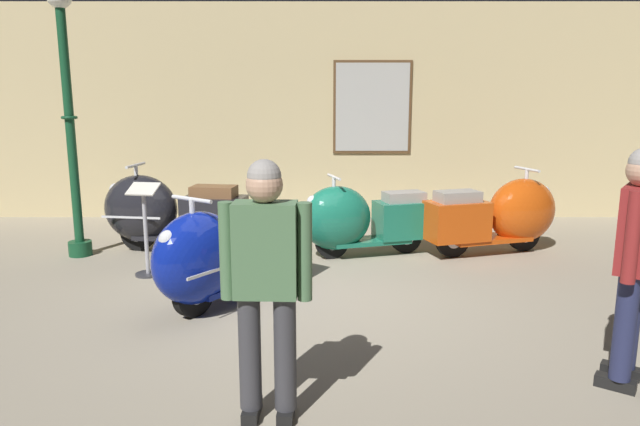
% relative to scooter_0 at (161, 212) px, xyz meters
% --- Properties ---
extents(ground_plane, '(60.00, 60.00, 0.00)m').
position_rel_scooter_0_xyz_m(ground_plane, '(1.90, -1.75, -0.51)').
color(ground_plane, gray).
extents(showroom_back_wall, '(18.00, 0.24, 3.38)m').
position_rel_scooter_0_xyz_m(showroom_back_wall, '(1.90, 2.24, 1.18)').
color(showroom_back_wall, '#CCB784').
rests_on(showroom_back_wall, ground).
extents(scooter_0, '(1.89, 0.78, 1.12)m').
position_rel_scooter_0_xyz_m(scooter_0, '(0.00, 0.00, 0.00)').
color(scooter_0, black).
rests_on(scooter_0, ground).
extents(scooter_1, '(1.45, 1.74, 1.09)m').
position_rel_scooter_0_xyz_m(scooter_1, '(1.06, -1.96, -0.02)').
color(scooter_1, black).
rests_on(scooter_1, ground).
extents(scooter_2, '(1.74, 0.92, 1.02)m').
position_rel_scooter_0_xyz_m(scooter_2, '(2.45, -0.25, -0.04)').
color(scooter_2, black).
rests_on(scooter_2, ground).
extents(scooter_3, '(1.83, 0.99, 1.07)m').
position_rel_scooter_0_xyz_m(scooter_3, '(4.29, -0.07, -0.02)').
color(scooter_3, black).
rests_on(scooter_3, ground).
extents(lamppost, '(0.28, 0.28, 3.22)m').
position_rel_scooter_0_xyz_m(lamppost, '(-1.00, -0.20, 1.25)').
color(lamppost, '#144728').
rests_on(lamppost, ground).
extents(visitor_0, '(0.40, 0.47, 1.63)m').
position_rel_scooter_0_xyz_m(visitor_0, '(4.08, -3.49, 0.43)').
color(visitor_0, black).
rests_on(visitor_0, ground).
extents(visitor_1, '(0.54, 0.27, 1.60)m').
position_rel_scooter_0_xyz_m(visitor_1, '(1.68, -3.95, 0.42)').
color(visitor_1, black).
rests_on(visitor_1, ground).
extents(info_stanchion, '(0.35, 0.28, 1.03)m').
position_rel_scooter_0_xyz_m(info_stanchion, '(0.08, -1.02, -0.08)').
color(info_stanchion, '#333338').
rests_on(info_stanchion, ground).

